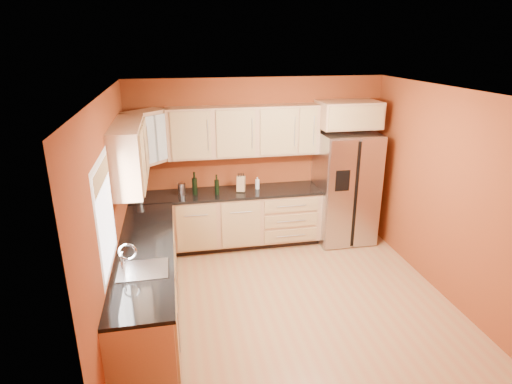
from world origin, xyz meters
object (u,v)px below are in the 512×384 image
refrigerator (345,187)px  knife_block (241,184)px  canister_left (139,193)px  soap_dispenser (257,183)px  wine_bottle_a (195,183)px

refrigerator → knife_block: size_ratio=7.38×
canister_left → soap_dispenser: bearing=4.2°
canister_left → wine_bottle_a: bearing=4.0°
refrigerator → soap_dispenser: (-1.41, 0.12, 0.13)m
refrigerator → soap_dispenser: refrigerator is taller
canister_left → knife_block: (1.52, 0.07, 0.03)m
refrigerator → soap_dispenser: size_ratio=9.37×
soap_dispenser → canister_left: bearing=-175.8°
refrigerator → wine_bottle_a: refrigerator is taller
soap_dispenser → knife_block: bearing=-167.0°
refrigerator → knife_block: (-1.68, 0.06, 0.15)m
refrigerator → wine_bottle_a: bearing=178.9°
canister_left → soap_dispenser: soap_dispenser is taller
refrigerator → wine_bottle_a: size_ratio=5.05×
refrigerator → canister_left: size_ratio=9.43×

